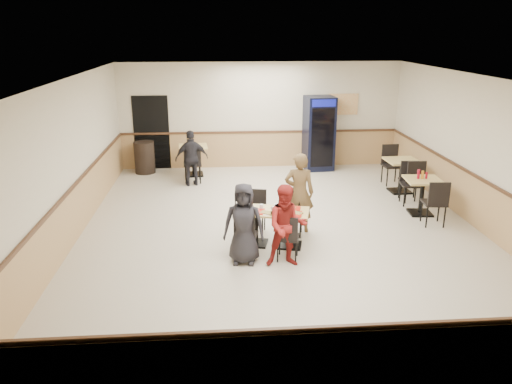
{
  "coord_description": "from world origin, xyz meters",
  "views": [
    {
      "loc": [
        -1.23,
        -9.19,
        3.87
      ],
      "look_at": [
        -0.55,
        -0.5,
        1.01
      ],
      "focal_mm": 35.0,
      "sensor_mm": 36.0,
      "label": 1
    }
  ],
  "objects": [
    {
      "name": "ground",
      "position": [
        0.0,
        0.0,
        0.0
      ],
      "size": [
        10.0,
        10.0,
        0.0
      ],
      "primitive_type": "plane",
      "color": "beige",
      "rests_on": "ground"
    },
    {
      "name": "room_shell",
      "position": [
        1.78,
        2.55,
        0.58
      ],
      "size": [
        10.0,
        10.0,
        10.0
      ],
      "color": "silver",
      "rests_on": "ground"
    },
    {
      "name": "main_table",
      "position": [
        -0.24,
        -0.65,
        0.46
      ],
      "size": [
        1.4,
        0.92,
        0.69
      ],
      "rotation": [
        0.0,
        0.0,
        -0.23
      ],
      "color": "black",
      "rests_on": "ground"
    },
    {
      "name": "main_chairs",
      "position": [
        -0.28,
        -0.64,
        0.44
      ],
      "size": [
        1.46,
        1.73,
        0.87
      ],
      "rotation": [
        0.0,
        0.0,
        -0.23
      ],
      "color": "black",
      "rests_on": "ground"
    },
    {
      "name": "diner_woman_left",
      "position": [
        -0.82,
        -1.32,
        0.71
      ],
      "size": [
        0.75,
        0.54,
        1.43
      ],
      "primitive_type": "imported",
      "rotation": [
        0.0,
        0.0,
        -0.14
      ],
      "color": "black",
      "rests_on": "ground"
    },
    {
      "name": "diner_woman_right",
      "position": [
        -0.1,
        -1.49,
        0.72
      ],
      "size": [
        0.71,
        0.56,
        1.43
      ],
      "primitive_type": "imported",
      "rotation": [
        0.0,
        0.0,
        -0.03
      ],
      "color": "maroon",
      "rests_on": "ground"
    },
    {
      "name": "diner_man_opposite",
      "position": [
        0.35,
        0.01,
        0.8
      ],
      "size": [
        0.64,
        0.48,
        1.6
      ],
      "primitive_type": "imported",
      "rotation": [
        0.0,
        0.0,
        2.97
      ],
      "color": "brown",
      "rests_on": "ground"
    },
    {
      "name": "lone_diner",
      "position": [
        -1.9,
        3.27,
        0.72
      ],
      "size": [
        0.89,
        0.52,
        1.43
      ],
      "primitive_type": "imported",
      "rotation": [
        0.0,
        0.0,
        3.35
      ],
      "color": "black",
      "rests_on": "ground"
    },
    {
      "name": "tabletop_clutter",
      "position": [
        -0.25,
        -0.71,
        0.71
      ],
      "size": [
        1.15,
        0.65,
        0.12
      ],
      "rotation": [
        0.0,
        0.0,
        -0.23
      ],
      "color": "red",
      "rests_on": "main_table"
    },
    {
      "name": "side_table_near",
      "position": [
        3.16,
        0.76,
        0.53
      ],
      "size": [
        0.8,
        0.8,
        0.79
      ],
      "rotation": [
        0.0,
        0.0,
        -0.08
      ],
      "color": "black",
      "rests_on": "ground"
    },
    {
      "name": "side_table_near_chair_south",
      "position": [
        3.16,
        0.12,
        0.5
      ],
      "size": [
        0.5,
        0.5,
        1.0
      ],
      "primitive_type": null,
      "rotation": [
        0.0,
        0.0,
        3.06
      ],
      "color": "black",
      "rests_on": "ground"
    },
    {
      "name": "side_table_near_chair_north",
      "position": [
        3.16,
        1.39,
        0.5
      ],
      "size": [
        0.5,
        0.5,
        1.0
      ],
      "primitive_type": null,
      "rotation": [
        0.0,
        0.0,
        -0.08
      ],
      "color": "black",
      "rests_on": "ground"
    },
    {
      "name": "side_table_far",
      "position": [
        3.26,
        2.3,
        0.55
      ],
      "size": [
        0.8,
        0.8,
        0.82
      ],
      "rotation": [
        0.0,
        0.0,
        0.05
      ],
      "color": "black",
      "rests_on": "ground"
    },
    {
      "name": "side_table_far_chair_south",
      "position": [
        3.26,
        1.64,
        0.52
      ],
      "size": [
        0.51,
        0.51,
        1.04
      ],
      "primitive_type": null,
      "rotation": [
        0.0,
        0.0,
        3.19
      ],
      "color": "black",
      "rests_on": "ground"
    },
    {
      "name": "side_table_far_chair_north",
      "position": [
        3.26,
        2.95,
        0.52
      ],
      "size": [
        0.51,
        0.51,
        1.04
      ],
      "primitive_type": null,
      "rotation": [
        0.0,
        0.0,
        0.05
      ],
      "color": "black",
      "rests_on": "ground"
    },
    {
      "name": "condiment_caddy",
      "position": [
        3.13,
        0.81,
        0.88
      ],
      "size": [
        0.23,
        0.06,
        0.2
      ],
      "color": "maroon",
      "rests_on": "side_table_near"
    },
    {
      "name": "back_table",
      "position": [
        -1.9,
        4.2,
        0.55
      ],
      "size": [
        0.82,
        0.82,
        0.82
      ],
      "rotation": [
        0.0,
        0.0,
        0.08
      ],
      "color": "black",
      "rests_on": "ground"
    },
    {
      "name": "back_table_chair_lone",
      "position": [
        -1.9,
        3.54,
        0.52
      ],
      "size": [
        0.52,
        0.52,
        1.04
      ],
      "primitive_type": null,
      "rotation": [
        0.0,
        0.0,
        3.22
      ],
      "color": "black",
      "rests_on": "ground"
    },
    {
      "name": "pepsi_cooler",
      "position": [
        1.64,
        4.59,
        1.04
      ],
      "size": [
        0.84,
        0.85,
        2.08
      ],
      "rotation": [
        0.0,
        0.0,
        0.08
      ],
      "color": "black",
      "rests_on": "ground"
    },
    {
      "name": "trash_bin",
      "position": [
        -3.28,
        4.55,
        0.44
      ],
      "size": [
        0.56,
        0.56,
        0.88
      ],
      "primitive_type": "cylinder",
      "color": "black",
      "rests_on": "ground"
    }
  ]
}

